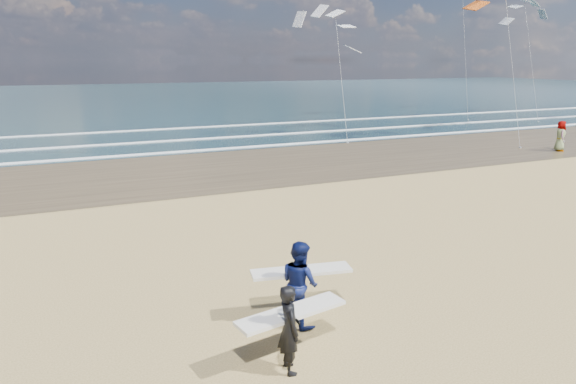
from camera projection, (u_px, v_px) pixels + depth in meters
name	position (u px, v px, depth m)	size (l,w,h in m)	color
wet_sand_strip	(441.00, 147.00, 33.41)	(220.00, 12.00, 0.01)	#463625
ocean	(215.00, 96.00, 81.33)	(220.00, 100.00, 0.02)	#193337
foam_breakers	(360.00, 128.00, 42.36)	(220.00, 11.70, 0.05)	white
surfer_near	(290.00, 326.00, 9.23)	(2.26, 1.13, 1.68)	black
surfer_far	(300.00, 282.00, 10.86)	(2.26, 1.32, 1.86)	#0D1649
beachgoer_0	(560.00, 136.00, 31.75)	(0.92, 0.60, 1.88)	brown
kite_0	(509.00, 31.00, 33.62)	(6.49, 4.81, 12.89)	slate
kite_1	(340.00, 61.00, 36.10)	(5.70, 4.73, 9.86)	slate
kite_2	(530.00, 49.00, 47.70)	(5.49, 4.70, 12.02)	slate
kite_5	(464.00, 24.00, 48.43)	(5.09, 4.66, 16.73)	slate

